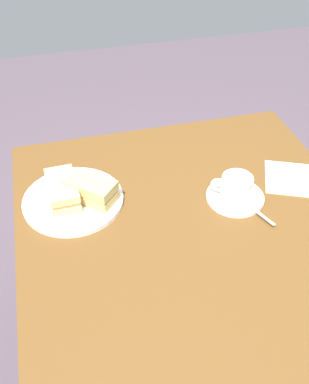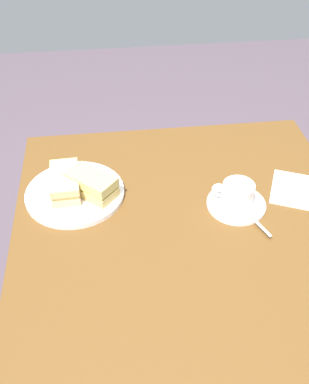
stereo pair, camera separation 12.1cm
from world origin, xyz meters
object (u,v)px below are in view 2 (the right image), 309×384
Objects in this scene: coffee_saucer at (236,204)px; coffee_cup at (237,193)px; sandwich_plate at (75,193)px; napkin at (299,191)px; spoon at (254,220)px; dining_table at (193,274)px; sandwich_front at (65,182)px; sandwich_back at (92,185)px.

coffee_saucer is 0.04m from coffee_cup.
sandwich_plate reaches higher than napkin.
sandwich_plate is 0.49m from spoon.
dining_table is 4.00× the size of sandwich_plate.
dining_table is 6.89× the size of coffee_saucer.
coffee_cup is at bearing 100.66° from napkin.
sandwich_plate is 0.44m from coffee_saucer.
coffee_saucer reaches higher than dining_table.
napkin is at bearing -95.97° from sandwich_front.
sandwich_plate is 1.82× the size of napkin.
coffee_cup reaches higher than coffee_saucer.
spoon is at bearing -158.25° from coffee_saucer.
dining_table is at bearing -129.51° from sandwich_plate.
sandwich_front is 1.00× the size of napkin.
sandwich_front is 0.08m from sandwich_back.
coffee_cup is (-0.08, -0.38, -0.00)m from sandwich_back.
coffee_saucer is at bearing 21.75° from spoon.
sandwich_plate is 0.63m from napkin.
sandwich_back is 0.93× the size of coffee_saucer.
spoon reaches higher than napkin.
spoon reaches higher than sandwich_plate.
coffee_cup is 0.08m from spoon.
sandwich_plate is at bearing -109.49° from sandwich_front.
dining_table is at bearing 113.09° from spoon.
dining_table is 0.39m from napkin.
coffee_saucer is at bearing -44.32° from dining_table.
coffee_cup is at bearing 22.60° from spoon.
sandwich_front is 0.47m from coffee_cup.
sandwich_back is at bearing -104.96° from sandwich_plate.
sandwich_plate is 0.44m from coffee_cup.
spoon is at bearing -110.66° from sandwich_back.
dining_table is at bearing 135.68° from coffee_saucer.
sandwich_front is 0.94× the size of coffee_saucer.
sandwich_plate is 1.86× the size of sandwich_back.
sandwich_back reaches higher than dining_table.
napkin is at bearing -94.58° from sandwich_back.
sandwich_front is at bearing 73.57° from sandwich_back.
coffee_saucer is 1.46× the size of coffee_cup.
coffee_saucer is at bearing -114.97° from coffee_cup.
sandwich_front reaches higher than sandwich_plate.
napkin is at bearing -61.39° from dining_table.
spoon is 0.64× the size of napkin.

